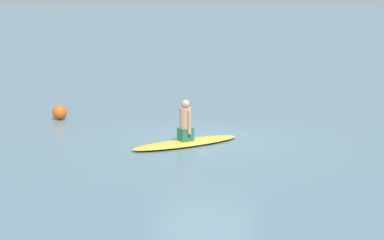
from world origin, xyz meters
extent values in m
plane|color=slate|center=(0.00, 0.00, 0.00)|extent=(400.00, 400.00, 0.00)
ellipsoid|color=gold|center=(-0.38, -0.68, 0.06)|extent=(2.70, 2.75, 0.11)
cube|color=#26664C|center=(-0.38, -0.68, 0.27)|extent=(0.44, 0.44, 0.32)
cylinder|color=tan|center=(-0.38, -0.68, 0.68)|extent=(0.43, 0.43, 0.54)
sphere|color=tan|center=(-0.38, -0.68, 1.05)|extent=(0.22, 0.22, 0.22)
cylinder|color=tan|center=(-0.51, -0.56, 0.61)|extent=(0.12, 0.12, 0.59)
cylinder|color=tan|center=(-0.25, -0.81, 0.61)|extent=(0.12, 0.12, 0.59)
sphere|color=#E55919|center=(-4.93, 1.89, 0.22)|extent=(0.45, 0.45, 0.45)
camera|label=1|loc=(3.60, -17.24, 3.81)|focal=64.51mm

